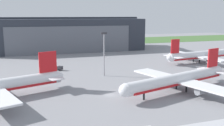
{
  "coord_description": "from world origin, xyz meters",
  "views": [
    {
      "loc": [
        -23.09,
        -72.2,
        24.27
      ],
      "look_at": [
        7.73,
        21.25,
        5.67
      ],
      "focal_mm": 41.21,
      "sensor_mm": 36.0,
      "label": 1
    }
  ],
  "objects_px": {
    "maintenance_hangar": "(66,34)",
    "airliner_far_right": "(199,55)",
    "stair_truck": "(57,68)",
    "airliner_near_right": "(178,79)",
    "apron_light_mast": "(104,50)"
  },
  "relations": [
    {
      "from": "maintenance_hangar",
      "to": "stair_truck",
      "type": "distance_m",
      "value": 67.74
    },
    {
      "from": "stair_truck",
      "to": "airliner_far_right",
      "type": "bearing_deg",
      "value": -2.9
    },
    {
      "from": "airliner_near_right",
      "to": "apron_light_mast",
      "type": "relative_size",
      "value": 2.53
    },
    {
      "from": "airliner_near_right",
      "to": "stair_truck",
      "type": "bearing_deg",
      "value": 126.8
    },
    {
      "from": "airliner_far_right",
      "to": "airliner_near_right",
      "type": "distance_m",
      "value": 55.7
    },
    {
      "from": "stair_truck",
      "to": "apron_light_mast",
      "type": "distance_m",
      "value": 25.36
    },
    {
      "from": "stair_truck",
      "to": "maintenance_hangar",
      "type": "bearing_deg",
      "value": 78.01
    },
    {
      "from": "airliner_far_right",
      "to": "stair_truck",
      "type": "relative_size",
      "value": 7.98
    },
    {
      "from": "airliner_far_right",
      "to": "apron_light_mast",
      "type": "distance_m",
      "value": 56.45
    },
    {
      "from": "maintenance_hangar",
      "to": "airliner_far_right",
      "type": "relative_size",
      "value": 2.53
    },
    {
      "from": "airliner_far_right",
      "to": "apron_light_mast",
      "type": "xyz_separation_m",
      "value": [
        -54.5,
        -13.1,
        6.63
      ]
    },
    {
      "from": "maintenance_hangar",
      "to": "apron_light_mast",
      "type": "distance_m",
      "value": 82.33
    },
    {
      "from": "maintenance_hangar",
      "to": "airliner_far_right",
      "type": "height_order",
      "value": "maintenance_hangar"
    },
    {
      "from": "maintenance_hangar",
      "to": "airliner_near_right",
      "type": "distance_m",
      "value": 111.8
    },
    {
      "from": "airliner_far_right",
      "to": "airliner_near_right",
      "type": "height_order",
      "value": "airliner_far_right"
    }
  ]
}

